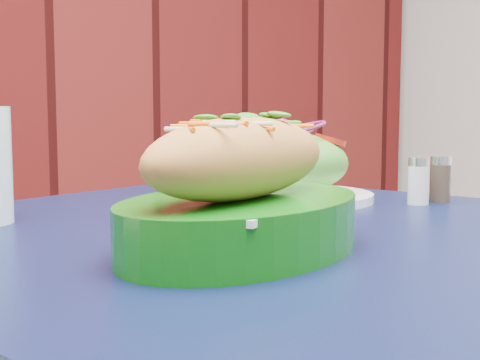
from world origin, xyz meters
TOP-DOWN VIEW (x-y plane):
  - cafe_table at (0.49, 1.32)m, footprint 1.01×1.01m
  - banh_mi_basket at (0.41, 1.22)m, footprint 0.34×0.29m
  - salad_plate at (0.66, 1.46)m, footprint 0.23×0.23m
  - salt_shaker at (0.78, 1.34)m, footprint 0.03×0.03m
  - pepper_shaker at (0.83, 1.34)m, footprint 0.03×0.03m

SIDE VIEW (x-z plane):
  - cafe_table at x=0.49m, z-range 0.29..1.04m
  - salt_shaker at x=0.78m, z-range 0.75..0.82m
  - pepper_shaker at x=0.83m, z-range 0.75..0.82m
  - salad_plate at x=0.66m, z-range 0.74..0.85m
  - banh_mi_basket at x=0.41m, z-range 0.74..0.87m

